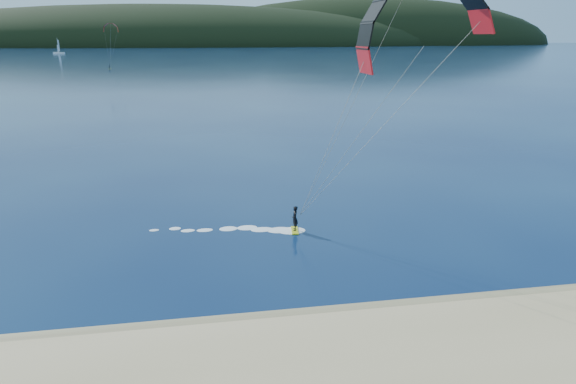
% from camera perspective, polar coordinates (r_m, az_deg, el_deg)
% --- Properties ---
extents(wet_sand, '(220.00, 2.50, 0.10)m').
position_cam_1_polar(wet_sand, '(24.29, -5.13, -15.59)').
color(wet_sand, olive).
rests_on(wet_sand, ground).
extents(headland, '(1200.00, 310.00, 140.00)m').
position_cam_1_polar(headland, '(761.15, -9.60, 16.60)').
color(headland, black).
rests_on(headland, ground).
extents(kitesurfer_near, '(20.29, 9.53, 15.75)m').
position_cam_1_polar(kitesurfer_near, '(28.06, 14.58, 15.21)').
color(kitesurfer_near, '#C4C917').
rests_on(kitesurfer_near, ground).
extents(kitesurfer_far, '(6.74, 7.69, 16.91)m').
position_cam_1_polar(kitesurfer_far, '(218.46, -20.04, 17.26)').
color(kitesurfer_far, '#C4C917').
rests_on(kitesurfer_far, ground).
extents(sailboat, '(8.46, 5.44, 12.02)m').
position_cam_1_polar(sailboat, '(428.98, -25.26, 14.55)').
color(sailboat, white).
rests_on(sailboat, ground).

